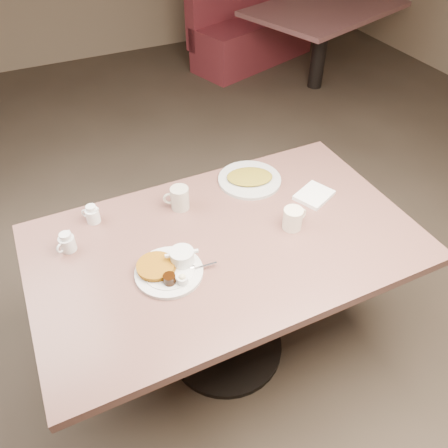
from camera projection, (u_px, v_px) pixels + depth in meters
name	position (u px, v px, depth m)	size (l,w,h in m)	color
room	(227.00, 82.00, 1.31)	(7.04, 8.04, 2.84)	#4C3F33
diner_table	(226.00, 269.00, 1.86)	(1.50, 0.90, 0.75)	#84564C
main_plate	(170.00, 267.00, 1.61)	(0.32, 0.29, 0.07)	silver
coffee_mug_near	(293.00, 218.00, 1.77)	(0.12, 0.09, 0.09)	white
napkin	(314.00, 195.00, 1.94)	(0.19, 0.18, 0.02)	white
coffee_mug_far	(179.00, 198.00, 1.86)	(0.12, 0.10, 0.10)	beige
creamer_left	(67.00, 243.00, 1.68)	(0.08, 0.07, 0.08)	white
creamer_right	(92.00, 214.00, 1.80)	(0.07, 0.07, 0.08)	white
hash_plate	(250.00, 179.00, 2.02)	(0.37, 0.37, 0.04)	#B9BAB6
booth_back_right	(256.00, 23.00, 4.62)	(1.80, 1.95, 1.12)	maroon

